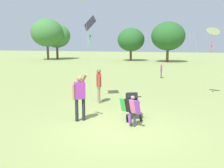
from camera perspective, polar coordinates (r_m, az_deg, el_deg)
ground_plane at (r=8.76m, az=1.77°, el=-10.09°), size 120.00×120.00×0.00m
treeline_distant at (r=37.34m, az=14.21°, el=10.56°), size 40.40×7.64×6.42m
child_with_butterfly_kite at (r=8.75m, az=4.64°, el=-5.53°), size 0.79×0.51×1.10m
person_adult_flyer at (r=9.33m, az=-7.41°, el=-2.23°), size 0.53×0.69×1.82m
stroller at (r=9.71m, az=4.63°, el=-4.36°), size 0.76×1.12×1.03m
kite_adult_black at (r=12.48m, az=-5.09°, el=13.23°), size 1.38×3.58×4.27m
kite_orange_delta at (r=14.17m, az=22.21°, el=11.11°), size 1.56×1.96×3.71m
person_red_shirt at (r=12.03m, az=-3.05°, el=0.23°), size 0.33×0.50×1.66m
person_sitting_far at (r=20.51m, az=11.26°, el=3.15°), size 0.16×0.36×1.11m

